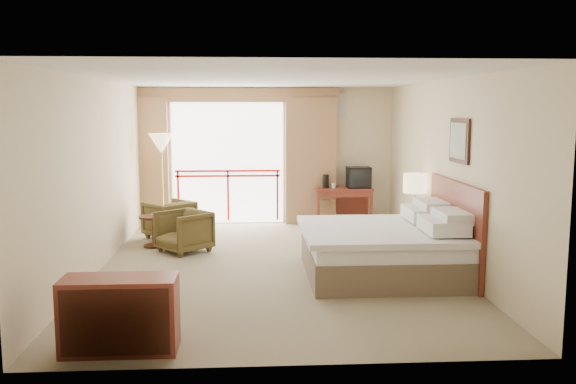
{
  "coord_description": "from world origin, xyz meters",
  "views": [
    {
      "loc": [
        -0.33,
        -8.67,
        2.27
      ],
      "look_at": [
        0.22,
        0.4,
        1.03
      ],
      "focal_mm": 38.0,
      "sensor_mm": 36.0,
      "label": 1
    }
  ],
  "objects": [
    {
      "name": "balcony_railing",
      "position": [
        -0.8,
        3.46,
        0.81
      ],
      "size": [
        2.09,
        0.03,
        1.02
      ],
      "color": "red",
      "rests_on": "wall_back"
    },
    {
      "name": "side_table",
      "position": [
        -1.96,
        1.37,
        0.36
      ],
      "size": [
        0.48,
        0.48,
        0.52
      ],
      "rotation": [
        0.0,
        0.0,
        0.02
      ],
      "color": "black",
      "rests_on": "floor"
    },
    {
      "name": "wall_front",
      "position": [
        0.0,
        -3.5,
        1.35
      ],
      "size": [
        5.0,
        0.0,
        5.0
      ],
      "primitive_type": "plane",
      "rotation": [
        -1.57,
        0.0,
        0.0
      ],
      "color": "beige",
      "rests_on": "ground"
    },
    {
      "name": "headboard",
      "position": [
        2.46,
        -0.6,
        0.65
      ],
      "size": [
        0.06,
        2.1,
        1.3
      ],
      "primitive_type": "cube",
      "color": "maroon",
      "rests_on": "wall_right"
    },
    {
      "name": "wall_right",
      "position": [
        2.5,
        0.0,
        1.35
      ],
      "size": [
        0.0,
        7.0,
        7.0
      ],
      "primitive_type": "plane",
      "rotation": [
        1.57,
        0.0,
        -1.57
      ],
      "color": "beige",
      "rests_on": "ground"
    },
    {
      "name": "curtain_right",
      "position": [
        0.85,
        3.35,
        1.25
      ],
      "size": [
        1.0,
        0.26,
        2.5
      ],
      "primitive_type": "cube",
      "color": "#8C6545",
      "rests_on": "wall_back"
    },
    {
      "name": "tv",
      "position": [
        1.78,
        3.13,
        0.94
      ],
      "size": [
        0.46,
        0.36,
        0.42
      ],
      "rotation": [
        0.0,
        0.0,
        0.16
      ],
      "color": "black",
      "rests_on": "desk"
    },
    {
      "name": "nightstand",
      "position": [
        2.28,
        0.81,
        0.28
      ],
      "size": [
        0.4,
        0.48,
        0.57
      ],
      "primitive_type": "cube",
      "rotation": [
        0.0,
        0.0,
        -0.0
      ],
      "color": "maroon",
      "rests_on": "floor"
    },
    {
      "name": "hvac_vent",
      "position": [
        1.3,
        3.47,
        2.35
      ],
      "size": [
        0.5,
        0.04,
        0.5
      ],
      "primitive_type": "cube",
      "color": "silver",
      "rests_on": "wall_back"
    },
    {
      "name": "curtain_left",
      "position": [
        -2.45,
        3.35,
        1.25
      ],
      "size": [
        1.0,
        0.26,
        2.5
      ],
      "primitive_type": "cube",
      "color": "#8C6545",
      "rests_on": "wall_back"
    },
    {
      "name": "cup",
      "position": [
        1.28,
        3.08,
        0.78
      ],
      "size": [
        0.09,
        0.09,
        0.11
      ],
      "primitive_type": "cylinder",
      "rotation": [
        0.0,
        0.0,
        -0.26
      ],
      "color": "white",
      "rests_on": "desk"
    },
    {
      "name": "floor_lamp",
      "position": [
        -2.01,
        2.82,
        1.57
      ],
      "size": [
        0.46,
        0.46,
        1.82
      ],
      "rotation": [
        0.0,
        0.0,
        0.0
      ],
      "color": "tan",
      "rests_on": "floor"
    },
    {
      "name": "framed_art",
      "position": [
        2.47,
        -0.6,
        1.85
      ],
      "size": [
        0.04,
        0.72,
        0.6
      ],
      "color": "black",
      "rests_on": "wall_right"
    },
    {
      "name": "wall_left",
      "position": [
        -2.5,
        0.0,
        1.35
      ],
      "size": [
        0.0,
        7.0,
        7.0
      ],
      "primitive_type": "plane",
      "rotation": [
        1.57,
        0.0,
        1.57
      ],
      "color": "beige",
      "rests_on": "ground"
    },
    {
      "name": "coffee_maker",
      "position": [
        1.13,
        3.13,
        0.87
      ],
      "size": [
        0.15,
        0.15,
        0.27
      ],
      "primitive_type": "cylinder",
      "rotation": [
        0.0,
        0.0,
        -0.19
      ],
      "color": "black",
      "rests_on": "desk"
    },
    {
      "name": "desk",
      "position": [
        1.48,
        3.18,
        0.57
      ],
      "size": [
        1.13,
        0.54,
        0.74
      ],
      "rotation": [
        0.0,
        0.0,
        0.01
      ],
      "color": "maroon",
      "rests_on": "floor"
    },
    {
      "name": "dresser",
      "position": [
        -1.58,
        -3.07,
        0.36
      ],
      "size": [
        1.07,
        0.46,
        0.71
      ],
      "rotation": [
        0.0,
        0.0,
        0.01
      ],
      "color": "maroon",
      "rests_on": "floor"
    },
    {
      "name": "bed",
      "position": [
        1.5,
        -0.6,
        0.38
      ],
      "size": [
        2.13,
        2.06,
        0.97
      ],
      "color": "brown",
      "rests_on": "floor"
    },
    {
      "name": "table_lamp",
      "position": [
        2.28,
        0.86,
        1.08
      ],
      "size": [
        0.37,
        0.37,
        0.66
      ],
      "rotation": [
        0.0,
        0.0,
        -0.1
      ],
      "color": "tan",
      "rests_on": "nightstand"
    },
    {
      "name": "armchair_far",
      "position": [
        -1.79,
        2.06,
        0.0
      ],
      "size": [
        1.03,
        1.03,
        0.67
      ],
      "primitive_type": "imported",
      "rotation": [
        0.0,
        0.0,
        -2.38
      ],
      "color": "#41361B",
      "rests_on": "floor"
    },
    {
      "name": "floor",
      "position": [
        0.0,
        0.0,
        0.0
      ],
      "size": [
        7.0,
        7.0,
        0.0
      ],
      "primitive_type": "plane",
      "color": "gray",
      "rests_on": "ground"
    },
    {
      "name": "balcony_door",
      "position": [
        -0.8,
        3.48,
        1.2
      ],
      "size": [
        2.4,
        0.0,
        2.4
      ],
      "primitive_type": "plane",
      "rotation": [
        1.57,
        0.0,
        0.0
      ],
      "color": "white",
      "rests_on": "wall_back"
    },
    {
      "name": "book",
      "position": [
        -1.96,
        1.37,
        0.52
      ],
      "size": [
        0.25,
        0.28,
        0.02
      ],
      "primitive_type": "imported",
      "rotation": [
        0.0,
        0.0,
        0.41
      ],
      "color": "white",
      "rests_on": "side_table"
    },
    {
      "name": "phone",
      "position": [
        2.23,
        0.66,
        0.61
      ],
      "size": [
        0.19,
        0.15,
        0.08
      ],
      "primitive_type": "cube",
      "rotation": [
        0.0,
        0.0,
        0.01
      ],
      "color": "black",
      "rests_on": "nightstand"
    },
    {
      "name": "wall_back",
      "position": [
        0.0,
        3.5,
        1.35
      ],
      "size": [
        5.0,
        0.0,
        5.0
      ],
      "primitive_type": "plane",
      "rotation": [
        1.57,
        0.0,
        0.0
      ],
      "color": "beige",
      "rests_on": "ground"
    },
    {
      "name": "wastebasket",
      "position": [
        1.02,
        2.64,
        0.13
      ],
      "size": [
        0.23,
        0.23,
        0.27
      ],
      "primitive_type": "cylinder",
      "rotation": [
        0.0,
        0.0,
        0.09
      ],
      "color": "black",
      "rests_on": "floor"
    },
    {
      "name": "armchair_near",
      "position": [
        -1.42,
        0.98,
        0.0
      ],
      "size": [
        1.02,
        1.02,
        0.67
      ],
      "primitive_type": "imported",
      "rotation": [
        0.0,
        0.0,
        -0.85
      ],
      "color": "#41361B",
      "rests_on": "floor"
    },
    {
      "name": "ceiling",
      "position": [
        0.0,
        0.0,
        2.7
      ],
      "size": [
        7.0,
        7.0,
        0.0
      ],
      "primitive_type": "plane",
      "rotation": [
        3.14,
        0.0,
        0.0
      ],
      "color": "white",
      "rests_on": "wall_back"
    },
    {
      "name": "valance",
      "position": [
        -0.8,
        3.38,
        2.55
      ],
      "size": [
        4.4,
        0.22,
        0.28
      ],
      "primitive_type": "cube",
      "color": "#8C6545",
      "rests_on": "wall_back"
    }
  ]
}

